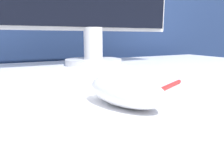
% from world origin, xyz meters
% --- Properties ---
extents(partition_panel, '(5.00, 0.03, 1.46)m').
position_xyz_m(partition_panel, '(0.00, 0.62, 0.73)').
color(partition_panel, navy).
rests_on(partition_panel, ground_plane).
extents(computer_mouse_near, '(0.10, 0.14, 0.04)m').
position_xyz_m(computer_mouse_near, '(0.01, -0.15, 0.74)').
color(computer_mouse_near, white).
rests_on(computer_mouse_near, desk).
extents(keyboard, '(0.39, 0.19, 0.02)m').
position_xyz_m(keyboard, '(-0.02, 0.04, 0.73)').
color(keyboard, silver).
rests_on(keyboard, desk).
extents(pen, '(0.14, 0.07, 0.01)m').
position_xyz_m(pen, '(0.13, -0.10, 0.72)').
color(pen, red).
rests_on(pen, desk).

